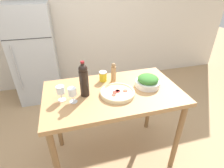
{
  "coord_description": "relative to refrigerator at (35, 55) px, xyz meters",
  "views": [
    {
      "loc": [
        -0.4,
        -1.4,
        1.87
      ],
      "look_at": [
        0.0,
        0.04,
        1.0
      ],
      "focal_mm": 28.0,
      "sensor_mm": 36.0,
      "label": 1
    }
  ],
  "objects": [
    {
      "name": "wine_bottle",
      "position": [
        0.64,
        -1.66,
        0.3
      ],
      "size": [
        0.08,
        0.08,
        0.35
      ],
      "color": "black",
      "rests_on": "prep_counter"
    },
    {
      "name": "refrigerator",
      "position": [
        0.0,
        0.0,
        0.0
      ],
      "size": [
        0.69,
        0.7,
        1.62
      ],
      "color": "#B7BCC1",
      "rests_on": "ground_plane"
    },
    {
      "name": "homemade_pizza",
      "position": [
        0.94,
        -1.74,
        0.15
      ],
      "size": [
        0.33,
        0.33,
        0.04
      ],
      "color": "beige",
      "rests_on": "prep_counter"
    },
    {
      "name": "salt_canister",
      "position": [
        0.86,
        -1.44,
        0.18
      ],
      "size": [
        0.08,
        0.08,
        0.11
      ],
      "color": "yellow",
      "rests_on": "prep_counter"
    },
    {
      "name": "wine_glass_near",
      "position": [
        0.52,
        -1.75,
        0.23
      ],
      "size": [
        0.07,
        0.07,
        0.14
      ],
      "color": "silver",
      "rests_on": "prep_counter"
    },
    {
      "name": "ground_plane",
      "position": [
        0.91,
        -1.67,
        -0.81
      ],
      "size": [
        14.0,
        14.0,
        0.0
      ],
      "primitive_type": "plane",
      "color": "tan"
    },
    {
      "name": "pepper_mill",
      "position": [
        0.97,
        -1.47,
        0.23
      ],
      "size": [
        0.05,
        0.05,
        0.21
      ],
      "color": "#AD7F51",
      "rests_on": "prep_counter"
    },
    {
      "name": "prep_counter",
      "position": [
        0.91,
        -1.67,
        0.02
      ],
      "size": [
        1.35,
        0.78,
        0.94
      ],
      "color": "#A87A4C",
      "rests_on": "ground_plane"
    },
    {
      "name": "salad_bowl",
      "position": [
        1.28,
        -1.67,
        0.19
      ],
      "size": [
        0.25,
        0.25,
        0.13
      ],
      "color": "white",
      "rests_on": "prep_counter"
    },
    {
      "name": "wall_back",
      "position": [
        0.91,
        0.38,
        0.49
      ],
      "size": [
        6.4,
        0.06,
        2.6
      ],
      "color": "silver",
      "rests_on": "ground_plane"
    },
    {
      "name": "wine_glass_far",
      "position": [
        0.42,
        -1.69,
        0.23
      ],
      "size": [
        0.07,
        0.07,
        0.14
      ],
      "color": "silver",
      "rests_on": "prep_counter"
    }
  ]
}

